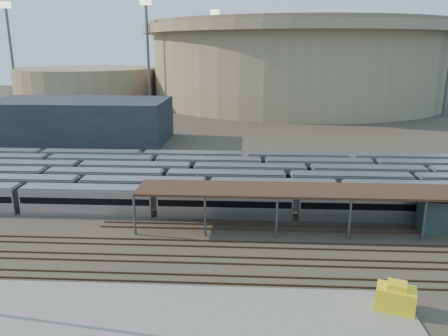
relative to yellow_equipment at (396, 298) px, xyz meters
name	(u,v)px	position (x,y,z in m)	size (l,w,h in m)	color
ground	(199,240)	(-18.50, 13.31, -1.20)	(420.00, 420.00, 0.00)	#383026
apron	(123,312)	(-23.50, -1.69, -1.10)	(50.00, 9.00, 0.20)	gray
subway_trains	(208,180)	(-19.17, 31.81, 0.60)	(127.32, 23.90, 3.60)	silver
inspection_shed	(382,193)	(3.50, 17.31, 3.78)	(60.30, 6.00, 5.30)	#525256
empty_tracks	(194,259)	(-18.50, 8.31, -1.11)	(170.00, 9.62, 0.18)	#4C3323
stadium	(296,61)	(6.50, 153.31, 15.27)	(124.00, 124.00, 32.50)	gray
secondary_arena	(88,85)	(-78.50, 143.31, 5.80)	(56.00, 56.00, 14.00)	gray
service_building	(80,121)	(-53.50, 68.31, 3.80)	(42.00, 20.00, 10.00)	#1E232D
floodlight_0	(148,51)	(-48.50, 123.31, 19.44)	(4.00, 1.00, 38.40)	#525256
floodlight_1	(11,51)	(-103.50, 133.31, 19.44)	(4.00, 1.00, 38.40)	#525256
floodlight_3	(215,50)	(-28.50, 173.31, 19.44)	(4.00, 1.00, 38.40)	#525256
yellow_equipment	(396,298)	(0.00, 0.00, 0.00)	(3.21, 2.01, 2.01)	yellow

